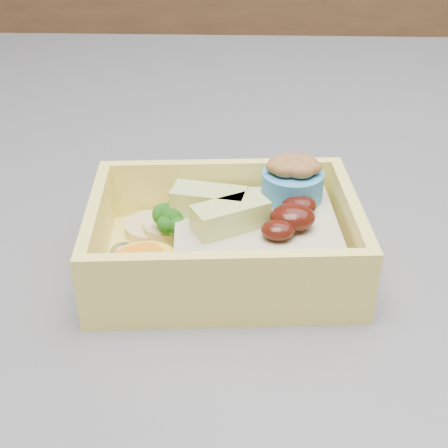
{
  "coord_description": "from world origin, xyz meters",
  "views": [
    {
      "loc": [
        0.04,
        -0.54,
        1.15
      ],
      "look_at": [
        0.03,
        -0.22,
        0.95
      ],
      "focal_mm": 50.0,
      "sensor_mm": 36.0,
      "label": 1
    }
  ],
  "objects": [
    {
      "name": "bento_box",
      "position": [
        0.03,
        -0.22,
        0.94
      ],
      "size": [
        0.17,
        0.13,
        0.06
      ],
      "rotation": [
        0.0,
        0.0,
        0.07
      ],
      "color": "#FFEB69",
      "rests_on": "island"
    }
  ]
}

